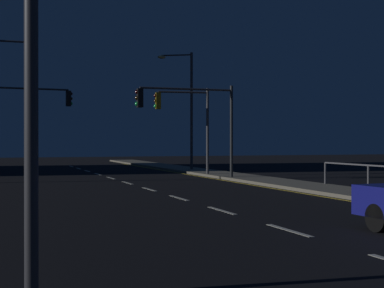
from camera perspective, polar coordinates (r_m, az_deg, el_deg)
name	(u,v)px	position (r m, az deg, el deg)	size (l,w,h in m)	color
ground_plane	(175,197)	(21.32, -1.72, -5.22)	(112.00, 112.00, 0.00)	black
sidewalk_right	(331,190)	(24.19, 13.51, -4.41)	(2.50, 77.00, 0.14)	gray
lane_markings_center	(149,189)	(24.66, -4.22, -4.47)	(0.14, 50.00, 0.01)	silver
lane_edge_line	(245,184)	(27.84, 5.26, -3.93)	(0.14, 53.00, 0.01)	gold
traffic_light_far_center	(184,114)	(33.63, -0.79, 2.99)	(3.25, 0.59, 5.00)	#4C4C51
traffic_light_overhead_east	(30,111)	(35.94, -15.68, 3.17)	(4.63, 0.54, 5.44)	#2D3033
traffic_light_near_left	(188,110)	(30.00, -0.38, 3.32)	(5.32, 0.34, 4.86)	#2D3033
street_lamp_mid_block	(186,99)	(39.53, -0.58, 4.42)	(2.18, 1.33, 7.94)	#38383D
street_lamp_across_street	(3,95)	(30.12, -18.08, 4.58)	(2.09, 0.36, 7.14)	#4C4C51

